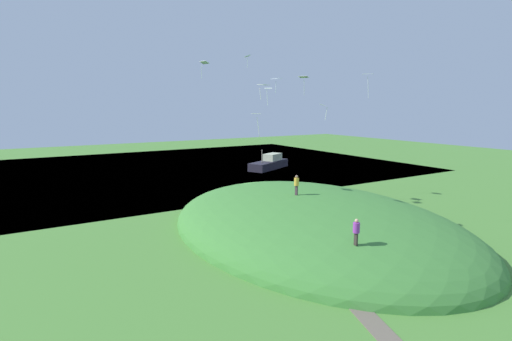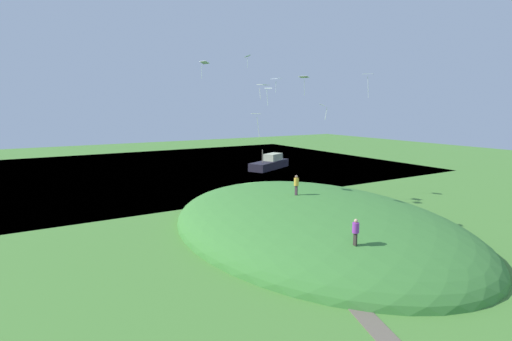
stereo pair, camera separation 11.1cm
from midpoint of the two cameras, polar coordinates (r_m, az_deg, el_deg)
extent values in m
plane|color=#4B8234|center=(40.70, 0.30, -5.39)|extent=(160.00, 160.00, 0.00)
cube|color=#3D5484|center=(67.89, -13.29, 0.13)|extent=(53.87, 80.00, 0.40)
ellipsoid|color=#3F7F35|center=(33.99, 7.98, -8.47)|extent=(30.11, 21.19, 6.44)
cube|color=#221F2B|center=(65.66, 1.81, 0.82)|extent=(6.44, 9.08, 1.28)
cube|color=#B5BB97|center=(66.63, 2.38, 1.99)|extent=(3.24, 3.87, 1.14)
cylinder|color=gray|center=(63.55, 0.83, 2.10)|extent=(0.14, 0.14, 2.14)
cube|color=#402D36|center=(32.12, 5.79, -2.88)|extent=(0.23, 0.17, 0.79)
cylinder|color=gold|center=(31.98, 5.81, -1.64)|extent=(0.47, 0.47, 0.62)
sphere|color=#946C5A|center=(31.90, 5.83, -0.88)|extent=(0.24, 0.24, 0.24)
cube|color=#342B27|center=(24.13, 14.18, -9.62)|extent=(0.22, 0.12, 0.77)
cylinder|color=purple|center=(23.92, 14.25, -8.06)|extent=(0.40, 0.40, 0.61)
sphere|color=tan|center=(23.80, 14.29, -7.09)|extent=(0.23, 0.23, 0.23)
cube|color=white|center=(39.99, -7.58, 15.30)|extent=(1.02, 0.85, 0.24)
cylinder|color=white|center=(39.96, -8.00, 14.03)|extent=(0.20, 0.09, 1.31)
cube|color=white|center=(31.43, 1.00, 12.34)|extent=(0.93, 1.10, 0.06)
cylinder|color=white|center=(31.54, 0.51, 11.10)|extent=(0.15, 0.08, 0.89)
cube|color=silver|center=(45.25, 6.87, 13.35)|extent=(1.26, 1.09, 0.15)
cylinder|color=silver|center=(45.48, 6.93, 11.85)|extent=(0.23, 0.25, 1.79)
cube|color=white|center=(40.56, -1.34, 16.29)|extent=(1.00, 0.87, 0.23)
cylinder|color=white|center=(40.39, -1.34, 15.35)|extent=(0.12, 0.07, 0.93)
cube|color=white|center=(33.87, -0.08, 8.26)|extent=(1.37, 1.22, 0.06)
cylinder|color=white|center=(33.90, 0.24, 6.31)|extent=(0.04, 0.28, 1.74)
cube|color=white|center=(42.04, 2.87, 13.20)|extent=(1.17, 0.93, 0.12)
cylinder|color=white|center=(42.18, 2.79, 12.02)|extent=(0.06, 0.09, 1.20)
cube|color=white|center=(34.89, 15.84, 13.35)|extent=(1.09, 1.04, 0.07)
cylinder|color=white|center=(34.98, 15.88, 11.51)|extent=(0.06, 0.22, 1.78)
cube|color=white|center=(32.86, 9.53, 9.38)|extent=(0.84, 0.80, 0.19)
cylinder|color=white|center=(32.86, 10.05, 8.14)|extent=(0.10, 0.17, 1.05)
cube|color=white|center=(37.96, 1.71, 11.85)|extent=(0.81, 0.86, 0.12)
cylinder|color=white|center=(38.07, 1.55, 10.51)|extent=(0.15, 0.08, 1.41)
cylinder|color=brown|center=(45.84, 2.34, -3.05)|extent=(0.14, 0.14, 1.05)
camera|label=1|loc=(0.06, -90.09, -0.01)|focal=27.53mm
camera|label=2|loc=(0.06, 89.91, 0.01)|focal=27.53mm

